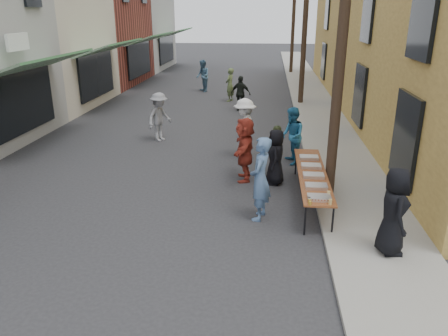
% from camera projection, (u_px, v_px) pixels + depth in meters
% --- Properties ---
extents(ground, '(120.00, 120.00, 0.00)m').
position_uv_depth(ground, '(137.00, 243.00, 9.11)').
color(ground, '#28282B').
rests_on(ground, ground).
extents(sidewalk, '(2.20, 60.00, 0.10)m').
position_uv_depth(sidewalk, '(314.00, 103.00, 22.65)').
color(sidewalk, gray).
rests_on(sidewalk, ground).
extents(storefront_row, '(8.00, 37.00, 9.00)m').
position_uv_depth(storefront_row, '(27.00, 20.00, 22.67)').
color(storefront_row, maroon).
rests_on(storefront_row, ground).
extents(utility_pole_near, '(0.26, 0.26, 9.00)m').
position_uv_depth(utility_pole_near, '(344.00, 14.00, 9.98)').
color(utility_pole_near, '#2D2116').
rests_on(utility_pole_near, ground).
extents(utility_pole_mid, '(0.26, 0.26, 9.00)m').
position_uv_depth(utility_pole_mid, '(306.00, 12.00, 21.21)').
color(utility_pole_mid, '#2D2116').
rests_on(utility_pole_mid, ground).
extents(utility_pole_far, '(0.26, 0.26, 9.00)m').
position_uv_depth(utility_pole_far, '(294.00, 12.00, 32.43)').
color(utility_pole_far, '#2D2116').
rests_on(utility_pole_far, ground).
extents(serving_table, '(0.70, 4.00, 0.75)m').
position_uv_depth(serving_table, '(312.00, 174.00, 10.95)').
color(serving_table, maroon).
rests_on(serving_table, ground).
extents(catering_tray_sausage, '(0.50, 0.33, 0.08)m').
position_uv_depth(catering_tray_sausage, '(319.00, 198.00, 9.38)').
color(catering_tray_sausage, maroon).
rests_on(catering_tray_sausage, serving_table).
extents(catering_tray_foil_b, '(0.50, 0.33, 0.08)m').
position_uv_depth(catering_tray_foil_b, '(316.00, 186.00, 9.99)').
color(catering_tray_foil_b, '#B2B2B7').
rests_on(catering_tray_foil_b, serving_table).
extents(catering_tray_buns, '(0.50, 0.33, 0.08)m').
position_uv_depth(catering_tray_buns, '(314.00, 176.00, 10.64)').
color(catering_tray_buns, tan).
rests_on(catering_tray_buns, serving_table).
extents(catering_tray_foil_d, '(0.50, 0.33, 0.08)m').
position_uv_depth(catering_tray_foil_d, '(311.00, 166.00, 11.30)').
color(catering_tray_foil_d, '#B2B2B7').
rests_on(catering_tray_foil_d, serving_table).
extents(catering_tray_buns_end, '(0.50, 0.33, 0.08)m').
position_uv_depth(catering_tray_buns_end, '(309.00, 157.00, 11.95)').
color(catering_tray_buns_end, tan).
rests_on(catering_tray_buns_end, serving_table).
extents(condiment_jar_a, '(0.07, 0.07, 0.08)m').
position_uv_depth(condiment_jar_a, '(310.00, 203.00, 9.12)').
color(condiment_jar_a, '#A57F26').
rests_on(condiment_jar_a, serving_table).
extents(condiment_jar_b, '(0.07, 0.07, 0.08)m').
position_uv_depth(condiment_jar_b, '(310.00, 201.00, 9.21)').
color(condiment_jar_b, '#A57F26').
rests_on(condiment_jar_b, serving_table).
extents(condiment_jar_c, '(0.07, 0.07, 0.08)m').
position_uv_depth(condiment_jar_c, '(309.00, 199.00, 9.31)').
color(condiment_jar_c, '#A57F26').
rests_on(condiment_jar_c, serving_table).
extents(cup_stack, '(0.08, 0.08, 0.12)m').
position_uv_depth(cup_stack, '(330.00, 202.00, 9.12)').
color(cup_stack, tan).
rests_on(cup_stack, serving_table).
extents(guest_front_a, '(0.50, 0.77, 1.56)m').
position_uv_depth(guest_front_a, '(276.00, 157.00, 12.02)').
color(guest_front_a, black).
rests_on(guest_front_a, ground).
extents(guest_front_b, '(0.60, 0.79, 1.96)m').
position_uv_depth(guest_front_b, '(260.00, 179.00, 9.90)').
color(guest_front_b, '#506F9A').
rests_on(guest_front_b, ground).
extents(guest_front_c, '(0.82, 0.98, 1.80)m').
position_uv_depth(guest_front_c, '(292.00, 136.00, 13.59)').
color(guest_front_c, teal).
rests_on(guest_front_c, ground).
extents(guest_front_d, '(0.82, 1.31, 1.95)m').
position_uv_depth(guest_front_d, '(245.00, 128.00, 14.17)').
color(guest_front_d, white).
rests_on(guest_front_d, ground).
extents(guest_front_e, '(0.59, 0.96, 1.52)m').
position_uv_depth(guest_front_e, '(276.00, 151.00, 12.61)').
color(guest_front_e, '#485531').
rests_on(guest_front_e, ground).
extents(guest_queue_back, '(0.57, 1.70, 1.82)m').
position_uv_depth(guest_queue_back, '(245.00, 149.00, 12.27)').
color(guest_queue_back, maroon).
rests_on(guest_queue_back, ground).
extents(server, '(0.58, 0.87, 1.75)m').
position_uv_depth(server, '(394.00, 211.00, 8.32)').
color(server, black).
rests_on(server, sidewalk).
extents(passerby_left, '(1.12, 1.33, 1.79)m').
position_uv_depth(passerby_left, '(159.00, 117.00, 16.05)').
color(passerby_left, gray).
rests_on(passerby_left, ground).
extents(passerby_mid, '(1.06, 0.69, 1.68)m').
position_uv_depth(passerby_mid, '(241.00, 94.00, 20.92)').
color(passerby_mid, black).
rests_on(passerby_mid, ground).
extents(passerby_right, '(0.60, 0.74, 1.75)m').
position_uv_depth(passerby_right, '(230.00, 85.00, 23.15)').
color(passerby_right, '#586B3E').
rests_on(passerby_right, ground).
extents(passerby_far, '(1.02, 1.12, 1.87)m').
position_uv_depth(passerby_far, '(203.00, 76.00, 25.90)').
color(passerby_far, '#4A7190').
rests_on(passerby_far, ground).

